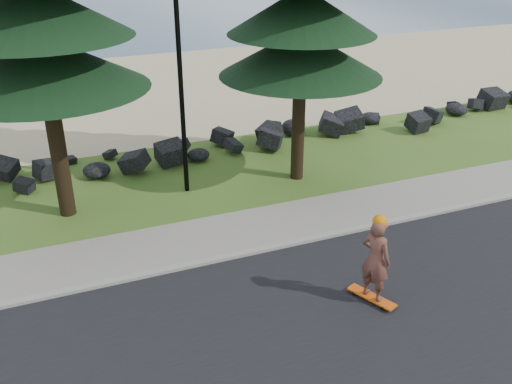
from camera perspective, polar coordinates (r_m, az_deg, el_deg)
ground at (r=14.76m, az=-3.53°, el=-4.84°), size 160.00×160.00×0.00m
road at (r=11.38m, az=4.07°, el=-15.66°), size 160.00×7.00×0.02m
kerb at (r=14.01m, az=-2.34°, el=-6.42°), size 160.00×0.20×0.10m
sidewalk at (r=14.90m, az=-3.78°, el=-4.34°), size 160.00×2.00×0.08m
beach_sand at (r=27.89m, az=-13.30°, el=9.65°), size 160.00×15.00×0.01m
seawall_boulders at (r=19.60m, az=-8.81°, el=3.04°), size 60.00×2.40×1.10m
lamp_post at (r=16.12m, az=-7.71°, el=13.54°), size 0.25×0.14×8.14m
skateboarder at (r=12.26m, az=11.88°, el=-6.66°), size 0.70×1.15×2.10m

